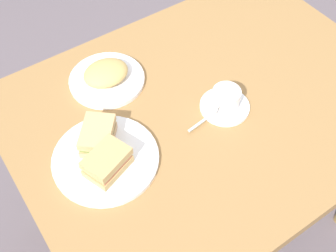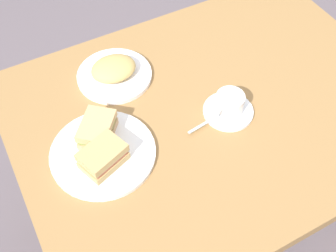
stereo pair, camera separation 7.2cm
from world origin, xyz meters
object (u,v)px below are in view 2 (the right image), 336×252
object	(u,v)px
sandwich_plate	(103,153)
sandwich_front	(103,157)
spoon	(208,122)
dining_table	(212,123)
side_plate	(115,75)
sandwich_back	(97,130)
coffee_saucer	(228,111)
coffee_cup	(229,103)

from	to	relation	value
sandwich_plate	sandwich_front	bearing A→B (deg)	-105.82
sandwich_plate	spoon	world-z (taller)	spoon
dining_table	side_plate	size ratio (longest dim) A/B	5.05
sandwich_plate	sandwich_back	size ratio (longest dim) A/B	2.04
dining_table	coffee_saucer	size ratio (longest dim) A/B	8.02
coffee_cup	side_plate	distance (m)	0.36
sandwich_front	spoon	world-z (taller)	sandwich_front
sandwich_front	coffee_cup	xyz separation A→B (m)	(0.37, -0.00, -0.00)
sandwich_back	side_plate	bearing A→B (deg)	55.98
sandwich_front	sandwich_plate	bearing A→B (deg)	74.18
dining_table	sandwich_back	world-z (taller)	sandwich_back
side_plate	sandwich_plate	bearing A→B (deg)	-119.87
sandwich_plate	side_plate	size ratio (longest dim) A/B	1.23
sandwich_back	sandwich_plate	bearing A→B (deg)	-101.16
coffee_cup	sandwich_front	bearing A→B (deg)	179.82
sandwich_front	coffee_saucer	world-z (taller)	sandwich_front
coffee_cup	spoon	world-z (taller)	coffee_cup
dining_table	coffee_saucer	world-z (taller)	coffee_saucer
sandwich_back	coffee_saucer	size ratio (longest dim) A/B	0.95
coffee_cup	sandwich_back	bearing A→B (deg)	166.33
sandwich_front	sandwich_back	world-z (taller)	sandwich_front
sandwich_plate	coffee_cup	bearing A→B (deg)	-5.44
dining_table	sandwich_plate	world-z (taller)	sandwich_plate
sandwich_front	dining_table	bearing A→B (deg)	6.40
sandwich_plate	sandwich_back	world-z (taller)	sandwich_back
sandwich_back	coffee_saucer	distance (m)	0.37
spoon	dining_table	bearing A→B (deg)	42.33
spoon	side_plate	bearing A→B (deg)	117.88
spoon	side_plate	size ratio (longest dim) A/B	0.44
sandwich_front	coffee_cup	distance (m)	0.37
sandwich_plate	sandwich_front	world-z (taller)	sandwich_front
sandwich_back	side_plate	distance (m)	0.23
sandwich_back	coffee_saucer	xyz separation A→B (m)	(0.36, -0.09, -0.04)
coffee_cup	spoon	xyz separation A→B (m)	(-0.07, -0.01, -0.03)
coffee_cup	side_plate	bearing A→B (deg)	128.83
sandwich_back	coffee_saucer	bearing A→B (deg)	-13.50
coffee_saucer	coffee_cup	bearing A→B (deg)	-157.58
sandwich_front	coffee_cup	bearing A→B (deg)	-0.18
sandwich_back	coffee_cup	size ratio (longest dim) A/B	1.32
spoon	side_plate	world-z (taller)	spoon
dining_table	sandwich_front	size ratio (longest dim) A/B	8.68
sandwich_back	spoon	xyz separation A→B (m)	(0.28, -0.09, -0.03)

